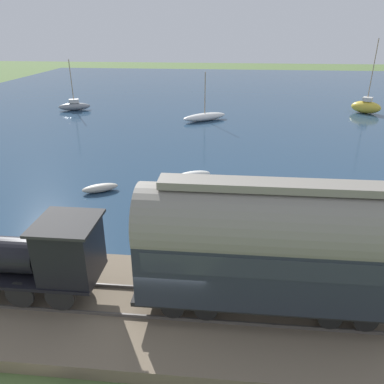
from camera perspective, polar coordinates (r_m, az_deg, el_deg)
ground_plane at (r=14.13m, az=-3.06°, el=-18.73°), size 200.00×200.00×0.00m
harbor_water at (r=54.52m, az=3.79°, el=13.87°), size 80.00×80.00×0.01m
rail_embankment at (r=14.09m, az=-2.97°, el=-17.50°), size 5.86×56.00×0.61m
steam_locomotive at (r=14.27m, az=-22.78°, el=-8.74°), size 2.10×5.79×3.50m
passenger_coach at (r=12.31m, az=11.92°, el=-7.77°), size 2.48×8.87×4.74m
sailboat_yellow at (r=49.97m, az=25.00°, el=11.74°), size 3.07×3.67×8.30m
sailboat_white at (r=41.82m, az=1.95°, el=11.40°), size 3.92×5.03×5.13m
sailboat_gray at (r=49.32m, az=-17.48°, el=12.42°), size 2.32×3.93×5.98m
rowboat_far_out at (r=24.16m, az=-13.81°, el=0.61°), size 1.71×2.33×0.50m
rowboat_off_pier at (r=25.41m, az=0.23°, el=2.58°), size 1.66×2.50×0.56m
rowboat_mid_harbor at (r=22.11m, az=2.60°, el=-0.91°), size 1.54×2.19×0.51m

